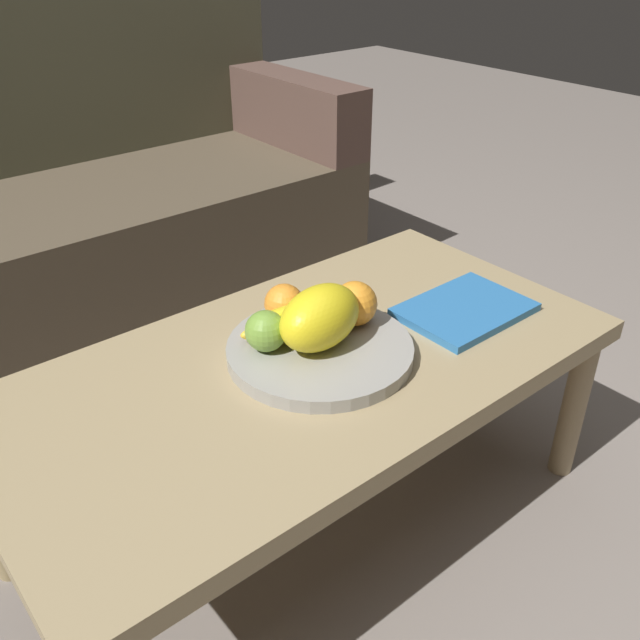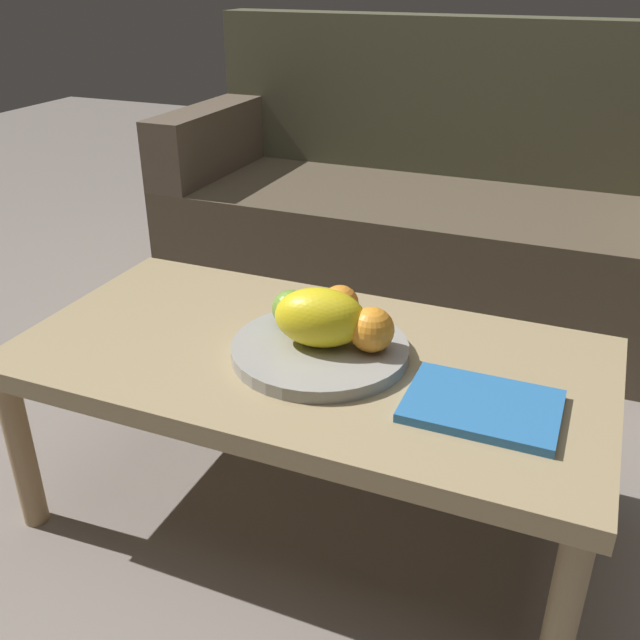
# 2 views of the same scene
# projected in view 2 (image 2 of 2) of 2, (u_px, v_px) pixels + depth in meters

# --- Properties ---
(ground_plane) EXTENTS (8.00, 8.00, 0.00)m
(ground_plane) POSITION_uv_depth(u_px,v_px,m) (310.00, 509.00, 1.52)
(ground_plane) COLOR gray
(coffee_table) EXTENTS (1.12, 0.58, 0.39)m
(coffee_table) POSITION_uv_depth(u_px,v_px,m) (309.00, 371.00, 1.36)
(coffee_table) COLOR #9E8961
(coffee_table) RESTS_ON ground_plane
(couch) EXTENTS (1.70, 0.70, 0.90)m
(couch) POSITION_uv_depth(u_px,v_px,m) (437.00, 217.00, 2.31)
(couch) COLOR brown
(couch) RESTS_ON ground_plane
(fruit_bowl) EXTENTS (0.33, 0.33, 0.03)m
(fruit_bowl) POSITION_uv_depth(u_px,v_px,m) (320.00, 350.00, 1.32)
(fruit_bowl) COLOR #9B9892
(fruit_bowl) RESTS_ON coffee_table
(melon_large_front) EXTENTS (0.19, 0.14, 0.11)m
(melon_large_front) POSITION_uv_depth(u_px,v_px,m) (320.00, 317.00, 1.29)
(melon_large_front) COLOR yellow
(melon_large_front) RESTS_ON fruit_bowl
(orange_front) EXTENTS (0.08, 0.08, 0.08)m
(orange_front) POSITION_uv_depth(u_px,v_px,m) (372.00, 330.00, 1.28)
(orange_front) COLOR orange
(orange_front) RESTS_ON fruit_bowl
(orange_left) EXTENTS (0.07, 0.07, 0.07)m
(orange_left) POSITION_uv_depth(u_px,v_px,m) (340.00, 304.00, 1.39)
(orange_left) COLOR orange
(orange_left) RESTS_ON fruit_bowl
(apple_front) EXTENTS (0.07, 0.07, 0.07)m
(apple_front) POSITION_uv_depth(u_px,v_px,m) (291.00, 308.00, 1.37)
(apple_front) COLOR #74A13B
(apple_front) RESTS_ON fruit_bowl
(banana_bunch) EXTENTS (0.16, 0.09, 0.06)m
(banana_bunch) POSITION_uv_depth(u_px,v_px,m) (317.00, 315.00, 1.37)
(banana_bunch) COLOR yellow
(banana_bunch) RESTS_ON fruit_bowl
(magazine) EXTENTS (0.25, 0.18, 0.02)m
(magazine) POSITION_uv_depth(u_px,v_px,m) (482.00, 406.00, 1.16)
(magazine) COLOR #2C6FB1
(magazine) RESTS_ON coffee_table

